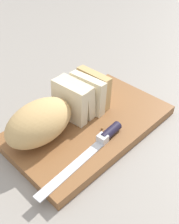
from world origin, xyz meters
TOP-DOWN VIEW (x-y plane):
  - ground_plane at (0.00, 0.00)m, footprint 3.00×3.00m
  - cutting_board at (0.00, 0.00)m, footprint 0.41×0.25m
  - bread_loaf at (-0.07, 0.04)m, footprint 0.29×0.12m
  - bread_knife at (-0.04, -0.07)m, footprint 0.26×0.04m
  - crumb_near_knife at (-0.00, -0.04)m, footprint 0.01×0.01m
  - crumb_near_loaf at (-0.03, 0.06)m, footprint 0.01×0.01m

SIDE VIEW (x-z plane):
  - ground_plane at x=0.00m, z-range 0.00..0.00m
  - cutting_board at x=0.00m, z-range 0.00..0.02m
  - crumb_near_knife at x=0.00m, z-range 0.02..0.03m
  - crumb_near_loaf at x=-0.03m, z-range 0.02..0.03m
  - bread_knife at x=-0.04m, z-range 0.02..0.04m
  - bread_loaf at x=-0.07m, z-range 0.02..0.12m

